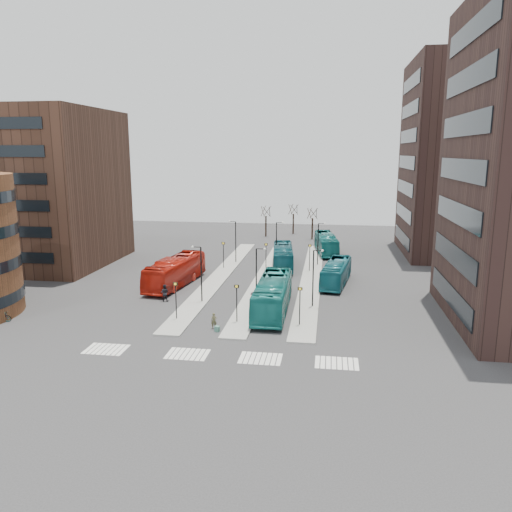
# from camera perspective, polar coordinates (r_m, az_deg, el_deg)

# --- Properties ---
(ground) EXTENTS (160.00, 160.00, 0.00)m
(ground) POSITION_cam_1_polar(r_m,az_deg,el_deg) (37.92, -8.07, -13.46)
(ground) COLOR #2B2A2D
(ground) RESTS_ON ground
(island_left) EXTENTS (2.50, 45.00, 0.15)m
(island_left) POSITION_cam_1_polar(r_m,az_deg,el_deg) (66.34, -4.10, -2.20)
(island_left) COLOR gray
(island_left) RESTS_ON ground
(island_mid) EXTENTS (2.50, 45.00, 0.15)m
(island_mid) POSITION_cam_1_polar(r_m,az_deg,el_deg) (65.33, 1.05, -2.39)
(island_mid) COLOR gray
(island_mid) RESTS_ON ground
(island_right) EXTENTS (2.50, 45.00, 0.15)m
(island_right) POSITION_cam_1_polar(r_m,az_deg,el_deg) (64.86, 6.32, -2.57)
(island_right) COLOR gray
(island_right) RESTS_ON ground
(suitcase) EXTENTS (0.50, 0.45, 0.52)m
(suitcase) POSITION_cam_1_polar(r_m,az_deg,el_deg) (46.18, -4.46, -8.30)
(suitcase) COLOR navy
(suitcase) RESTS_ON ground
(red_bus) EXTENTS (4.55, 12.87, 3.51)m
(red_bus) POSITION_cam_1_polar(r_m,az_deg,el_deg) (61.95, -9.19, -1.74)
(red_bus) COLOR #AE190D
(red_bus) RESTS_ON ground
(teal_bus_a) EXTENTS (3.09, 12.84, 3.57)m
(teal_bus_a) POSITION_cam_1_polar(r_m,az_deg,el_deg) (51.10, 1.93, -4.47)
(teal_bus_a) COLOR #156B68
(teal_bus_a) RESTS_ON ground
(teal_bus_b) EXTENTS (3.84, 11.61, 3.17)m
(teal_bus_b) POSITION_cam_1_polar(r_m,az_deg,el_deg) (70.81, 3.09, -0.03)
(teal_bus_b) COLOR #12515D
(teal_bus_b) RESTS_ON ground
(teal_bus_c) EXTENTS (4.08, 10.83, 2.94)m
(teal_bus_c) POSITION_cam_1_polar(r_m,az_deg,el_deg) (62.50, 9.16, -1.88)
(teal_bus_c) COLOR #15616D
(teal_bus_c) RESTS_ON ground
(teal_bus_d) EXTENTS (4.16, 11.74, 3.20)m
(teal_bus_d) POSITION_cam_1_polar(r_m,az_deg,el_deg) (81.33, 8.03, 1.43)
(teal_bus_d) COLOR #146868
(teal_bus_d) RESTS_ON ground
(traveller) EXTENTS (0.60, 0.44, 1.49)m
(traveller) POSITION_cam_1_polar(r_m,az_deg,el_deg) (46.81, -4.83, -7.39)
(traveller) COLOR #4D4A2E
(traveller) RESTS_ON ground
(commuter_a) EXTENTS (0.93, 0.72, 1.90)m
(commuter_a) POSITION_cam_1_polar(r_m,az_deg,el_deg) (55.77, -10.40, -4.16)
(commuter_a) COLOR black
(commuter_a) RESTS_ON ground
(commuter_b) EXTENTS (0.55, 1.01, 1.63)m
(commuter_b) POSITION_cam_1_polar(r_m,az_deg,el_deg) (52.31, 0.82, -5.19)
(commuter_b) COLOR black
(commuter_b) RESTS_ON ground
(commuter_c) EXTENTS (1.13, 1.25, 1.69)m
(commuter_c) POSITION_cam_1_polar(r_m,az_deg,el_deg) (52.67, -0.32, -5.03)
(commuter_c) COLOR black
(commuter_c) RESTS_ON ground
(bicycle_far) EXTENTS (1.99, 0.99, 1.00)m
(bicycle_far) POSITION_cam_1_polar(r_m,az_deg,el_deg) (54.38, -27.11, -6.21)
(bicycle_far) COLOR gray
(bicycle_far) RESTS_ON ground
(crosswalk_stripes) EXTENTS (22.35, 2.40, 0.01)m
(crosswalk_stripes) POSITION_cam_1_polar(r_m,az_deg,el_deg) (41.04, -4.07, -11.33)
(crosswalk_stripes) COLOR silver
(crosswalk_stripes) RESTS_ON ground
(office_block) EXTENTS (25.00, 20.12, 22.00)m
(office_block) POSITION_cam_1_polar(r_m,az_deg,el_deg) (80.19, -25.16, 7.06)
(office_block) COLOR #432A1F
(office_block) RESTS_ON ground
(tower_far) EXTENTS (20.12, 20.00, 30.00)m
(tower_far) POSITION_cam_1_polar(r_m,az_deg,el_deg) (85.66, 23.61, 10.11)
(tower_far) COLOR #33211C
(tower_far) RESTS_ON ground
(sign_poles) EXTENTS (12.45, 22.12, 3.65)m
(sign_poles) POSITION_cam_1_polar(r_m,az_deg,el_deg) (58.09, -0.22, -1.83)
(sign_poles) COLOR black
(sign_poles) RESTS_ON ground
(lamp_posts) EXTENTS (14.04, 20.24, 6.12)m
(lamp_posts) POSITION_cam_1_polar(r_m,az_deg,el_deg) (62.53, 1.40, 0.25)
(lamp_posts) COLOR black
(lamp_posts) RESTS_ON ground
(bare_trees) EXTENTS (10.97, 8.14, 5.90)m
(bare_trees) POSITION_cam_1_polar(r_m,az_deg,el_deg) (96.70, 3.94, 3.84)
(bare_trees) COLOR black
(bare_trees) RESTS_ON ground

